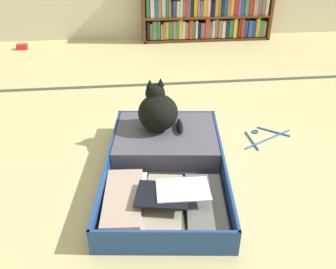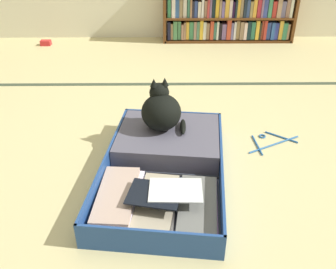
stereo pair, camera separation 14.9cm
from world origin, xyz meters
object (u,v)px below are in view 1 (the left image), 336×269
object	(u,v)px
open_suitcase	(165,160)
small_red_pouch	(22,47)
bookshelf	(207,6)
black_cat	(158,111)
clothes_hanger	(264,136)

from	to	relation	value
open_suitcase	small_red_pouch	xyz separation A→B (m)	(-1.21, 2.13, -0.03)
bookshelf	small_red_pouch	distance (m)	1.91
black_cat	clothes_hanger	xyz separation A→B (m)	(0.63, 0.04, -0.23)
bookshelf	open_suitcase	distance (m)	2.39
bookshelf	open_suitcase	xyz separation A→B (m)	(-0.66, -2.28, -0.29)
small_red_pouch	clothes_hanger	bearing A→B (deg)	-45.88
open_suitcase	black_cat	size ratio (longest dim) A/B	3.71
open_suitcase	small_red_pouch	world-z (taller)	open_suitcase
bookshelf	black_cat	distance (m)	2.18
black_cat	small_red_pouch	distance (m)	2.27
black_cat	clothes_hanger	distance (m)	0.68
open_suitcase	clothes_hanger	bearing A→B (deg)	21.49
black_cat	clothes_hanger	size ratio (longest dim) A/B	0.84
black_cat	clothes_hanger	world-z (taller)	black_cat
black_cat	small_red_pouch	xyz separation A→B (m)	(-1.19, 1.92, -0.21)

